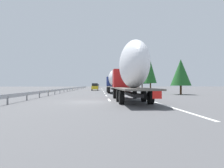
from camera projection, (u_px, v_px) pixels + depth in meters
name	position (u px, v px, depth m)	size (l,w,h in m)	color
ground_plane	(96.00, 90.00, 57.55)	(260.00, 260.00, 0.00)	#4C4C4F
lane_stripe_0	(109.00, 100.00, 19.73)	(3.20, 0.20, 0.01)	white
lane_stripe_1	(106.00, 95.00, 27.91)	(3.20, 0.20, 0.01)	white
lane_stripe_2	(105.00, 93.00, 35.95)	(3.20, 0.20, 0.01)	white
lane_stripe_3	(104.00, 91.00, 45.08)	(3.20, 0.20, 0.01)	white
lane_stripe_4	(103.00, 90.00, 57.76)	(3.20, 0.20, 0.01)	white
lane_stripe_5	(102.00, 89.00, 73.06)	(3.20, 0.20, 0.01)	white
lane_stripe_6	(102.00, 89.00, 77.65)	(3.20, 0.20, 0.01)	white
edge_line_right	(114.00, 90.00, 62.88)	(110.00, 0.20, 0.01)	white
truck_lead	(114.00, 80.00, 37.59)	(12.81, 2.55, 4.16)	navy
truck_trailing	(131.00, 70.00, 17.50)	(12.41, 2.55, 4.97)	#B21919
car_yellow_coupe	(95.00, 87.00, 53.52)	(4.54, 1.76, 1.86)	gold
car_silver_hatch	(97.00, 86.00, 101.97)	(4.76, 1.85, 1.78)	#ADB2B7
road_sign	(118.00, 82.00, 62.40)	(0.10, 0.90, 3.17)	gray
tree_0	(181.00, 72.00, 30.95)	(3.07, 3.07, 5.34)	#472D19
tree_1	(150.00, 72.00, 40.52)	(2.46, 2.46, 6.25)	#472D19
tree_2	(139.00, 76.00, 60.27)	(2.79, 2.79, 6.14)	#472D19
tree_3	(142.00, 75.00, 45.58)	(3.30, 3.30, 5.76)	#472D19
tree_4	(120.00, 78.00, 100.20)	(2.93, 2.93, 7.90)	#472D19
guardrail_median	(76.00, 88.00, 60.17)	(94.00, 0.10, 0.76)	#9EA0A5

